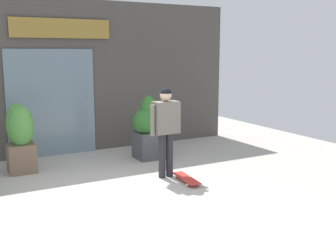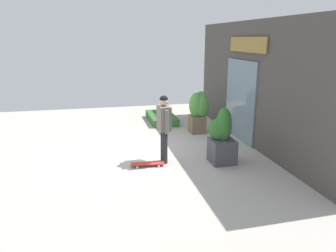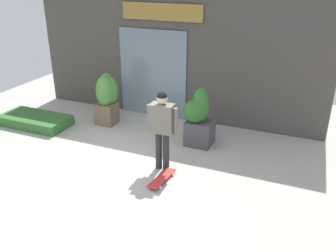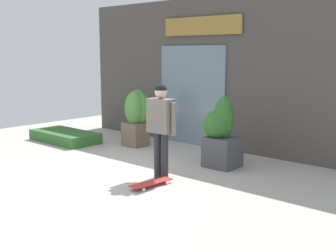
{
  "view_description": "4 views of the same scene",
  "coord_description": "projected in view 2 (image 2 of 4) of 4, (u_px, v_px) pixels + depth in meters",
  "views": [
    {
      "loc": [
        -2.6,
        -5.94,
        2.32
      ],
      "look_at": [
        0.98,
        0.64,
        0.94
      ],
      "focal_mm": 43.98,
      "sensor_mm": 36.0,
      "label": 1
    },
    {
      "loc": [
        8.23,
        -0.99,
        2.98
      ],
      "look_at": [
        0.98,
        0.64,
        0.94
      ],
      "focal_mm": 34.58,
      "sensor_mm": 36.0,
      "label": 2
    },
    {
      "loc": [
        3.55,
        -5.4,
        3.84
      ],
      "look_at": [
        0.98,
        0.64,
        0.94
      ],
      "focal_mm": 38.91,
      "sensor_mm": 36.0,
      "label": 3
    },
    {
      "loc": [
        5.88,
        -4.81,
        2.2
      ],
      "look_at": [
        0.98,
        0.64,
        0.94
      ],
      "focal_mm": 46.09,
      "sensor_mm": 36.0,
      "label": 4
    }
  ],
  "objects": [
    {
      "name": "ground_plane",
      "position": [
        137.0,
        152.0,
        8.74
      ],
      "size": [
        12.0,
        12.0,
        0.0
      ],
      "primitive_type": "plane",
      "color": "#B2ADA3"
    },
    {
      "name": "building_facade",
      "position": [
        254.0,
        85.0,
        9.02
      ],
      "size": [
        7.92,
        0.31,
        3.45
      ],
      "color": "#4C4742",
      "rests_on": "ground_plane"
    },
    {
      "name": "skateboarder",
      "position": [
        164.0,
        122.0,
        7.75
      ],
      "size": [
        0.64,
        0.28,
        1.67
      ],
      "rotation": [
        0.0,
        0.0,
        -1.52
      ],
      "color": "#28282D",
      "rests_on": "ground_plane"
    },
    {
      "name": "skateboard",
      "position": [
        148.0,
        164.0,
        7.74
      ],
      "size": [
        0.31,
        0.82,
        0.08
      ],
      "rotation": [
        0.0,
        0.0,
        -1.67
      ],
      "color": "red",
      "rests_on": "ground_plane"
    },
    {
      "name": "planter_box_left",
      "position": [
        199.0,
        109.0,
        10.31
      ],
      "size": [
        0.54,
        0.63,
        1.34
      ],
      "color": "brown",
      "rests_on": "ground_plane"
    },
    {
      "name": "planter_box_right",
      "position": [
        222.0,
        137.0,
        7.86
      ],
      "size": [
        0.68,
        0.6,
        1.38
      ],
      "color": "#47474C",
      "rests_on": "ground_plane"
    },
    {
      "name": "hedge_ledge",
      "position": [
        161.0,
        118.0,
        11.89
      ],
      "size": [
        1.83,
        0.9,
        0.26
      ],
      "primitive_type": "cube",
      "color": "#33662D",
      "rests_on": "ground_plane"
    }
  ]
}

